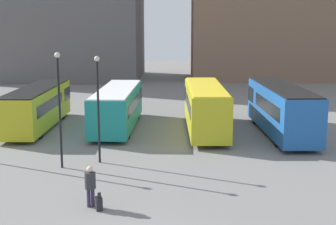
{
  "coord_description": "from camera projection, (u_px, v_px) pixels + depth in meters",
  "views": [
    {
      "loc": [
        1.48,
        -13.13,
        7.42
      ],
      "look_at": [
        0.96,
        13.86,
        2.24
      ],
      "focal_mm": 50.0,
      "sensor_mm": 36.0,
      "label": 1
    }
  ],
  "objects": [
    {
      "name": "traveler",
      "position": [
        90.0,
        183.0,
        19.0
      ],
      "size": [
        0.57,
        0.57,
        1.73
      ],
      "rotation": [
        0.0,
        0.0,
        1.92
      ],
      "color": "#382D4C",
      "rests_on": "ground_plane"
    },
    {
      "name": "bus_2",
      "position": [
        205.0,
        107.0,
        32.27
      ],
      "size": [
        2.67,
        10.12,
        3.2
      ],
      "rotation": [
        0.0,
        0.0,
        1.59
      ],
      "color": "gold",
      "rests_on": "ground_plane"
    },
    {
      "name": "lamp_post_2",
      "position": [
        59.0,
        101.0,
        23.72
      ],
      "size": [
        0.28,
        0.28,
        5.99
      ],
      "color": "black",
      "rests_on": "ground_plane"
    },
    {
      "name": "bus_1",
      "position": [
        118.0,
        106.0,
        33.42
      ],
      "size": [
        2.73,
        10.25,
        2.87
      ],
      "rotation": [
        0.0,
        0.0,
        1.55
      ],
      "color": "#19847F",
      "rests_on": "ground_plane"
    },
    {
      "name": "bus_0",
      "position": [
        37.0,
        106.0,
        33.43
      ],
      "size": [
        2.51,
        10.29,
        2.9
      ],
      "rotation": [
        0.0,
        0.0,
        1.58
      ],
      "color": "gold",
      "rests_on": "ground_plane"
    },
    {
      "name": "bus_3",
      "position": [
        281.0,
        108.0,
        31.45
      ],
      "size": [
        2.94,
        10.55,
        3.28
      ],
      "rotation": [
        0.0,
        0.0,
        1.61
      ],
      "color": "#1E56A3",
      "rests_on": "ground_plane"
    },
    {
      "name": "lamp_post_0",
      "position": [
        98.0,
        101.0,
        24.66
      ],
      "size": [
        0.28,
        0.28,
        5.73
      ],
      "color": "black",
      "rests_on": "ground_plane"
    },
    {
      "name": "suitcase",
      "position": [
        99.0,
        204.0,
        18.8
      ],
      "size": [
        0.35,
        0.41,
        0.79
      ],
      "rotation": [
        0.0,
        0.0,
        1.92
      ],
      "color": "black",
      "rests_on": "ground_plane"
    }
  ]
}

